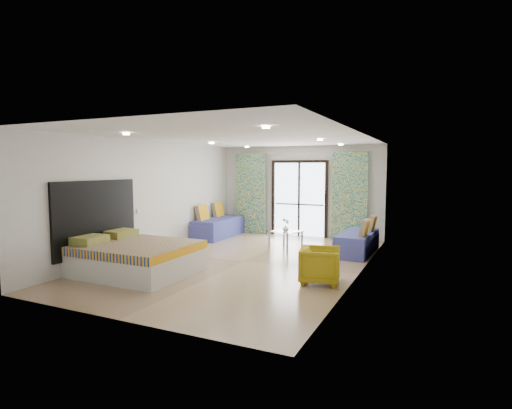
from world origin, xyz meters
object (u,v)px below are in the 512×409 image
at_px(coffee_table, 286,233).
at_px(daybed_left, 218,226).
at_px(bed, 135,257).
at_px(daybed_right, 358,242).
at_px(armchair, 320,263).

bearing_deg(coffee_table, daybed_left, 162.19).
xyz_separation_m(bed, coffee_table, (1.81, 3.49, 0.09)).
relative_size(daybed_right, coffee_table, 2.14).
xyz_separation_m(daybed_left, coffee_table, (2.45, -0.79, 0.09)).
xyz_separation_m(bed, daybed_left, (-0.64, 4.27, -0.00)).
xyz_separation_m(daybed_left, armchair, (4.09, -3.39, 0.05)).
distance_m(bed, daybed_right, 5.13).
height_order(daybed_right, armchair, daybed_right).
bearing_deg(daybed_right, daybed_left, 173.68).
xyz_separation_m(daybed_right, coffee_table, (-1.79, -0.18, 0.12)).
relative_size(bed, coffee_table, 2.51).
bearing_deg(daybed_left, daybed_right, -9.93).
height_order(bed, armchair, bed).
bearing_deg(daybed_right, bed, -132.60).
xyz_separation_m(daybed_left, daybed_right, (4.23, -0.61, -0.03)).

